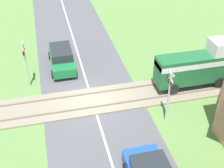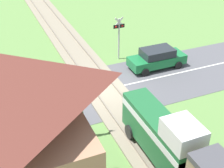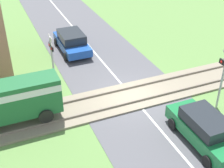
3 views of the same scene
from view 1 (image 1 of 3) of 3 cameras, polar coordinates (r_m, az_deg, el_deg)
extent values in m
plane|color=#5B8442|center=(20.30, -3.55, -3.27)|extent=(60.00, 60.00, 0.00)
cube|color=#515156|center=(20.30, -3.55, -3.25)|extent=(48.00, 6.40, 0.02)
cube|color=silver|center=(20.29, -3.55, -3.22)|extent=(48.00, 0.12, 0.00)
cube|color=gray|center=(20.27, -3.55, -3.14)|extent=(2.80, 48.00, 0.12)
cube|color=slate|center=(20.76, -3.93, -1.69)|extent=(0.10, 48.00, 0.12)
cube|color=slate|center=(19.64, -3.18, -4.12)|extent=(0.10, 48.00, 0.12)
cube|color=#1E6033|center=(21.41, 14.84, 2.84)|extent=(1.35, 5.24, 1.90)
cube|color=silver|center=(21.15, 15.04, 4.04)|extent=(1.37, 5.24, 0.36)
cube|color=silver|center=(21.60, 19.63, 6.51)|extent=(1.35, 1.68, 0.90)
cylinder|color=black|center=(21.78, 9.72, 1.19)|extent=(0.14, 0.76, 0.76)
cylinder|color=black|center=(20.71, 11.17, -0.96)|extent=(0.14, 0.76, 0.76)
cylinder|color=black|center=(23.19, 17.42, 2.23)|extent=(0.14, 0.76, 0.76)
cylinder|color=black|center=(22.19, 19.14, 0.27)|extent=(0.14, 0.76, 0.76)
cube|color=#197038|center=(23.85, -9.18, 4.49)|extent=(4.35, 1.66, 0.67)
cube|color=#23282D|center=(23.54, -9.32, 5.81)|extent=(2.39, 1.53, 0.59)
cylinder|color=black|center=(22.86, -6.67, 2.30)|extent=(0.60, 0.18, 0.60)
cylinder|color=black|center=(22.79, -10.81, 1.75)|extent=(0.60, 0.18, 0.60)
cylinder|color=black|center=(25.29, -7.58, 5.65)|extent=(0.60, 0.18, 0.60)
cylinder|color=black|center=(25.22, -11.33, 5.16)|extent=(0.60, 0.18, 0.60)
cylinder|color=black|center=(16.38, 8.82, -13.92)|extent=(0.60, 0.18, 0.60)
cylinder|color=#B7B7B7|center=(21.57, -15.43, 3.35)|extent=(0.12, 0.12, 3.37)
cube|color=black|center=(21.05, -15.88, 5.85)|extent=(0.90, 0.08, 0.28)
sphere|color=red|center=(21.28, -15.89, 6.19)|extent=(0.18, 0.18, 0.18)
sphere|color=red|center=(20.81, -15.88, 5.50)|extent=(0.18, 0.18, 0.18)
cube|color=silver|center=(20.88, -16.03, 6.71)|extent=(0.72, 0.04, 0.72)
cube|color=silver|center=(20.88, -16.03, 6.71)|extent=(0.72, 0.04, 0.72)
cylinder|color=#B7B7B7|center=(18.09, 10.26, -2.56)|extent=(0.12, 0.12, 3.37)
cube|color=black|center=(17.47, 10.63, 0.26)|extent=(0.90, 0.08, 0.28)
sphere|color=red|center=(17.27, 10.96, -0.23)|extent=(0.18, 0.18, 0.18)
sphere|color=red|center=(17.67, 10.29, 0.74)|extent=(0.18, 0.18, 0.18)
cube|color=silver|center=(17.27, 10.75, 1.24)|extent=(0.72, 0.04, 0.72)
cube|color=silver|center=(17.27, 10.75, 1.24)|extent=(0.72, 0.04, 0.72)
camera|label=2|loc=(21.28, 54.47, 18.48)|focal=50.00mm
camera|label=3|loc=(31.06, 5.18, 30.84)|focal=50.00mm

